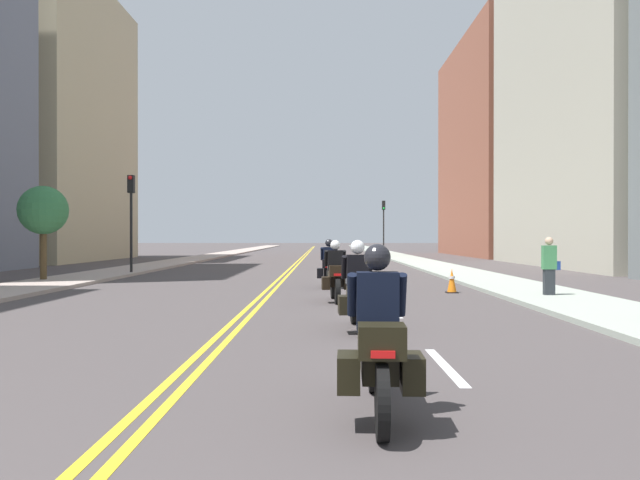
# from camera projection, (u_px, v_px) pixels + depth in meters

# --- Properties ---
(ground_plane) EXTENTS (264.00, 264.00, 0.00)m
(ground_plane) POSITION_uv_depth(u_px,v_px,m) (301.00, 259.00, 48.19)
(ground_plane) COLOR #463F3F
(sidewalk_left) EXTENTS (2.80, 144.00, 0.12)m
(sidewalk_left) POSITION_uv_depth(u_px,v_px,m) (199.00, 258.00, 48.23)
(sidewalk_left) COLOR #AA978D
(sidewalk_left) RESTS_ON ground
(sidewalk_right) EXTENTS (2.80, 144.00, 0.12)m
(sidewalk_right) POSITION_uv_depth(u_px,v_px,m) (404.00, 258.00, 48.14)
(sidewalk_right) COLOR #9CA497
(sidewalk_right) RESTS_ON ground
(centreline_yellow_inner) EXTENTS (0.12, 132.00, 0.01)m
(centreline_yellow_inner) POSITION_uv_depth(u_px,v_px,m) (300.00, 259.00, 48.19)
(centreline_yellow_inner) COLOR yellow
(centreline_yellow_inner) RESTS_ON ground
(centreline_yellow_outer) EXTENTS (0.12, 132.00, 0.01)m
(centreline_yellow_outer) POSITION_uv_depth(u_px,v_px,m) (303.00, 259.00, 48.19)
(centreline_yellow_outer) COLOR yellow
(centreline_yellow_outer) RESTS_ON ground
(lane_dashes_white) EXTENTS (0.14, 56.40, 0.01)m
(lane_dashes_white) POSITION_uv_depth(u_px,v_px,m) (357.00, 273.00, 29.17)
(lane_dashes_white) COLOR silver
(lane_dashes_white) RESTS_ON ground
(building_right_1) EXTENTS (7.87, 18.80, 20.16)m
(building_right_1) POSITION_uv_depth(u_px,v_px,m) (605.00, 93.00, 36.06)
(building_right_1) COLOR #B7B39E
(building_right_1) RESTS_ON ground
(building_left_2) EXTENTS (9.14, 16.17, 20.02)m
(building_left_2) POSITION_uv_depth(u_px,v_px,m) (42.00, 123.00, 45.10)
(building_left_2) COLOR tan
(building_left_2) RESTS_ON ground
(building_right_2) EXTENTS (7.77, 20.59, 19.73)m
(building_right_2) POSITION_uv_depth(u_px,v_px,m) (501.00, 149.00, 57.11)
(building_right_2) COLOR #92533E
(building_right_2) RESTS_ON ground
(motorcycle_0) EXTENTS (0.78, 2.29, 1.64)m
(motorcycle_0) POSITION_uv_depth(u_px,v_px,m) (378.00, 346.00, 5.87)
(motorcycle_0) COLOR black
(motorcycle_0) RESTS_ON ground
(motorcycle_1) EXTENTS (0.78, 2.19, 1.65)m
(motorcycle_1) POSITION_uv_depth(u_px,v_px,m) (358.00, 293.00, 11.27)
(motorcycle_1) COLOR black
(motorcycle_1) RESTS_ON ground
(motorcycle_2) EXTENTS (0.78, 2.13, 1.63)m
(motorcycle_2) POSITION_uv_depth(u_px,v_px,m) (336.00, 276.00, 16.34)
(motorcycle_2) COLOR black
(motorcycle_2) RESTS_ON ground
(motorcycle_3) EXTENTS (0.77, 2.14, 1.64)m
(motorcycle_3) POSITION_uv_depth(u_px,v_px,m) (329.00, 268.00, 20.93)
(motorcycle_3) COLOR black
(motorcycle_3) RESTS_ON ground
(traffic_cone_0) EXTENTS (0.35, 0.35, 0.74)m
(traffic_cone_0) POSITION_uv_depth(u_px,v_px,m) (452.00, 281.00, 18.94)
(traffic_cone_0) COLOR black
(traffic_cone_0) RESTS_ON ground
(traffic_light_near) EXTENTS (0.28, 0.38, 4.51)m
(traffic_light_near) POSITION_uv_depth(u_px,v_px,m) (131.00, 205.00, 28.08)
(traffic_light_near) COLOR black
(traffic_light_near) RESTS_ON ground
(traffic_light_far) EXTENTS (0.28, 0.38, 4.91)m
(traffic_light_far) POSITION_uv_depth(u_px,v_px,m) (384.00, 218.00, 54.53)
(traffic_light_far) COLOR black
(traffic_light_far) RESTS_ON ground
(pedestrian_1) EXTENTS (0.48, 0.23, 1.71)m
(pedestrian_1) POSITION_uv_depth(u_px,v_px,m) (549.00, 267.00, 16.99)
(pedestrian_1) COLOR #292D32
(pedestrian_1) RESTS_ON ground
(street_tree_0) EXTENTS (1.83, 1.83, 3.63)m
(street_tree_0) POSITION_uv_depth(u_px,v_px,m) (43.00, 211.00, 23.25)
(street_tree_0) COLOR #4F3C23
(street_tree_0) RESTS_ON ground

